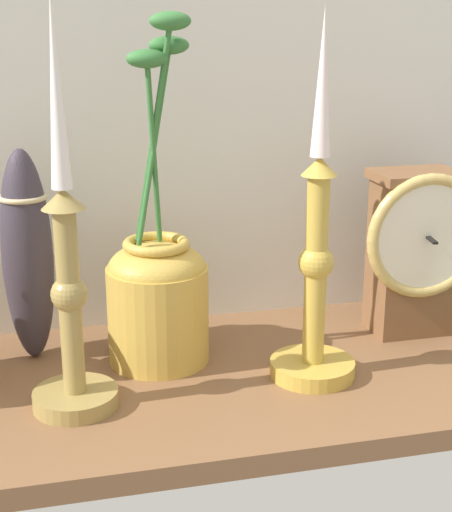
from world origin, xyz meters
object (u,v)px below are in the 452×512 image
(candlestick_tall_center, at_px, (316,274))
(brass_vase_jar, at_px, (158,290))
(candlestick_tall_left, at_px, (69,290))
(tall_ceramic_vase, at_px, (27,255))
(mantel_clock, at_px, (415,248))

(candlestick_tall_center, bearing_deg, brass_vase_jar, 152.89)
(candlestick_tall_left, relative_size, tall_ceramic_vase, 1.67)
(candlestick_tall_center, bearing_deg, tall_ceramic_vase, 157.33)
(candlestick_tall_left, height_order, brass_vase_jar, candlestick_tall_left)
(brass_vase_jar, bearing_deg, mantel_clock, 1.09)
(brass_vase_jar, bearing_deg, candlestick_tall_center, -27.11)
(mantel_clock, relative_size, tall_ceramic_vase, 0.85)
(candlestick_tall_left, relative_size, candlestick_tall_center, 1.04)
(mantel_clock, height_order, tall_ceramic_vase, tall_ceramic_vase)
(mantel_clock, height_order, brass_vase_jar, brass_vase_jar)
(mantel_clock, bearing_deg, brass_vase_jar, -178.91)
(brass_vase_jar, xyz_separation_m, tall_ceramic_vase, (-0.14, 0.04, 0.04))
(brass_vase_jar, relative_size, tall_ceramic_vase, 1.58)
(candlestick_tall_left, bearing_deg, tall_ceramic_vase, 106.30)
(candlestick_tall_center, bearing_deg, mantel_clock, 28.56)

